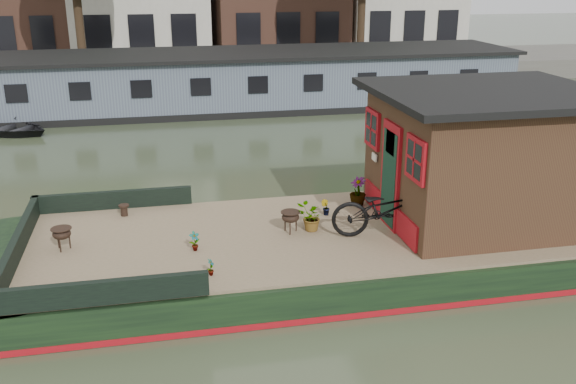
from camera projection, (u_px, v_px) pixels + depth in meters
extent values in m
plane|color=#2A3421|center=(364.00, 260.00, 11.80)|extent=(120.00, 120.00, 0.00)
cube|color=black|center=(365.00, 245.00, 11.70)|extent=(12.00, 4.00, 0.60)
cylinder|color=black|center=(17.00, 275.00, 10.54)|extent=(4.00, 4.00, 0.60)
cube|color=maroon|center=(364.00, 257.00, 11.78)|extent=(12.02, 4.02, 0.10)
cube|color=#80694F|center=(366.00, 228.00, 11.59)|extent=(11.80, 3.80, 0.05)
cube|color=black|center=(17.00, 246.00, 10.38)|extent=(0.12, 4.00, 0.35)
cube|color=black|center=(113.00, 200.00, 12.43)|extent=(3.00, 0.12, 0.35)
cube|color=black|center=(100.00, 293.00, 8.88)|extent=(3.00, 0.12, 0.35)
cube|color=#331A13|center=(484.00, 159.00, 11.63)|extent=(3.50, 3.00, 2.30)
cube|color=black|center=(491.00, 93.00, 11.23)|extent=(4.00, 3.50, 0.12)
cube|color=maroon|center=(390.00, 176.00, 11.35)|extent=(0.06, 0.80, 1.90)
cube|color=black|center=(389.00, 178.00, 11.36)|extent=(0.04, 0.64, 1.70)
cube|color=maroon|center=(416.00, 159.00, 10.18)|extent=(0.06, 0.72, 0.72)
cube|color=maroon|center=(373.00, 129.00, 12.12)|extent=(0.06, 0.72, 0.72)
imported|color=black|center=(386.00, 209.00, 11.03)|extent=(1.98, 1.01, 0.99)
imported|color=brown|center=(195.00, 241.00, 10.56)|extent=(0.21, 0.17, 0.34)
imported|color=brown|center=(325.00, 207.00, 12.11)|extent=(0.21, 0.20, 0.30)
imported|color=#B57134|center=(311.00, 217.00, 11.33)|extent=(0.58, 0.55, 0.51)
imported|color=brown|center=(358.00, 191.00, 12.57)|extent=(0.44, 0.44, 0.57)
imported|color=brown|center=(211.00, 267.00, 9.72)|extent=(0.14, 0.17, 0.28)
cylinder|color=black|center=(124.00, 210.00, 12.08)|extent=(0.19, 0.19, 0.22)
cylinder|color=black|center=(20.00, 298.00, 8.89)|extent=(0.18, 0.18, 0.21)
imported|color=black|center=(7.00, 124.00, 20.70)|extent=(3.75, 3.52, 0.63)
cube|color=#4F5E6A|center=(250.00, 81.00, 24.40)|extent=(20.00, 4.00, 2.00)
cube|color=black|center=(249.00, 53.00, 24.05)|extent=(20.40, 4.40, 0.12)
cube|color=black|center=(250.00, 104.00, 24.69)|extent=(20.00, 4.05, 0.24)
cube|color=#47443F|center=(229.00, 70.00, 30.58)|extent=(60.00, 6.00, 0.90)
cylinder|color=#332316|center=(79.00, 22.00, 27.13)|extent=(0.36, 0.36, 4.00)
cylinder|color=#332316|center=(361.00, 18.00, 29.55)|extent=(0.36, 0.36, 4.00)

